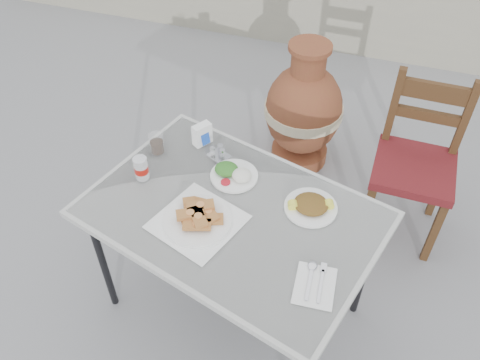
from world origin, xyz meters
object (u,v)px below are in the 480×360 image
(cafe_table, at_px, (232,219))
(condiment_caddy, at_px, (219,154))
(pide_plate, at_px, (197,217))
(cola_glass, at_px, (157,144))
(salad_rice_plate, at_px, (234,173))
(napkin_holder, at_px, (202,134))
(soda_can, at_px, (141,168))
(chair, at_px, (416,162))
(terracotta_urn, at_px, (303,110))
(salad_chopped_plate, at_px, (311,205))

(cafe_table, height_order, condiment_caddy, condiment_caddy)
(pide_plate, bearing_deg, cola_glass, 134.33)
(salad_rice_plate, distance_m, napkin_holder, 0.25)
(salad_rice_plate, height_order, napkin_holder, napkin_holder)
(salad_rice_plate, xyz_separation_m, cola_glass, (-0.36, 0.05, 0.02))
(soda_can, bearing_deg, pide_plate, -26.87)
(condiment_caddy, height_order, chair, chair)
(condiment_caddy, bearing_deg, terracotta_urn, 76.70)
(salad_rice_plate, height_order, chair, chair)
(salad_rice_plate, bearing_deg, soda_can, -161.09)
(cola_glass, height_order, condiment_caddy, cola_glass)
(condiment_caddy, bearing_deg, salad_rice_plate, -43.42)
(salad_rice_plate, bearing_deg, terracotta_urn, 83.72)
(soda_can, xyz_separation_m, terracotta_urn, (0.45, 1.05, -0.36))
(cafe_table, distance_m, soda_can, 0.42)
(pide_plate, xyz_separation_m, salad_rice_plate, (0.05, 0.27, -0.01))
(salad_chopped_plate, height_order, soda_can, soda_can)
(salad_rice_plate, relative_size, soda_can, 1.92)
(cola_glass, xyz_separation_m, napkin_holder, (0.16, 0.11, 0.01))
(cola_glass, bearing_deg, salad_rice_plate, -7.21)
(chair, height_order, terracotta_urn, chair)
(terracotta_urn, bearing_deg, napkin_holder, -111.09)
(cola_glass, distance_m, terracotta_urn, 1.06)
(cafe_table, xyz_separation_m, pide_plate, (-0.10, -0.09, 0.07))
(napkin_holder, bearing_deg, salad_rice_plate, -5.79)
(condiment_caddy, bearing_deg, chair, 31.00)
(condiment_caddy, bearing_deg, cola_glass, -170.21)
(soda_can, bearing_deg, cola_glass, 93.40)
(soda_can, distance_m, condiment_caddy, 0.33)
(napkin_holder, distance_m, condiment_caddy, 0.12)
(salad_rice_plate, bearing_deg, napkin_holder, 141.21)
(salad_rice_plate, relative_size, terracotta_urn, 0.25)
(pide_plate, xyz_separation_m, chair, (0.78, 0.86, -0.25))
(condiment_caddy, bearing_deg, salad_chopped_plate, -20.80)
(pide_plate, bearing_deg, napkin_holder, 108.84)
(chair, distance_m, terracotta_urn, 0.72)
(salad_chopped_plate, bearing_deg, salad_rice_plate, 167.71)
(chair, bearing_deg, pide_plate, -131.22)
(soda_can, bearing_deg, cafe_table, -8.69)
(salad_rice_plate, distance_m, cola_glass, 0.36)
(terracotta_urn, bearing_deg, salad_chopped_plate, -76.89)
(pide_plate, distance_m, condiment_caddy, 0.37)
(salad_chopped_plate, bearing_deg, terracotta_urn, 103.11)
(salad_chopped_plate, bearing_deg, cafe_table, -158.95)
(cafe_table, relative_size, condiment_caddy, 11.61)
(cafe_table, distance_m, napkin_holder, 0.43)
(pide_plate, relative_size, cola_glass, 4.16)
(cafe_table, bearing_deg, salad_chopped_plate, 21.05)
(salad_rice_plate, relative_size, chair, 0.23)
(pide_plate, distance_m, salad_rice_plate, 0.28)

